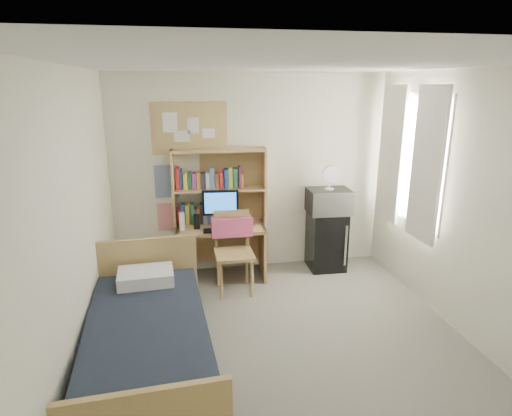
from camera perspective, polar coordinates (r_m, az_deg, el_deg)
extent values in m
cube|color=gray|center=(4.28, 4.44, -18.90)|extent=(3.60, 4.20, 0.02)
cube|color=white|center=(3.51, 5.41, 18.58)|extent=(3.60, 4.20, 0.02)
cube|color=white|center=(5.68, -0.70, 4.51)|extent=(3.60, 0.04, 2.60)
cube|color=white|center=(1.96, 22.37, -21.08)|extent=(3.60, 0.04, 2.60)
cube|color=white|center=(3.67, -23.42, -3.46)|extent=(0.04, 4.20, 2.60)
cube|color=white|center=(4.50, 27.57, -0.49)|extent=(0.04, 4.20, 2.60)
cube|color=white|center=(5.38, 19.85, 6.15)|extent=(0.10, 1.40, 1.70)
cube|color=white|center=(5.03, 21.80, 5.31)|extent=(0.04, 0.55, 1.70)
cube|color=white|center=(5.71, 17.59, 6.89)|extent=(0.04, 0.55, 1.70)
cube|color=tan|center=(5.49, -8.87, 10.47)|extent=(0.94, 0.03, 0.64)
cube|color=#23438F|center=(5.60, -11.86, 3.48)|extent=(0.30, 0.01, 0.42)
cube|color=#E12749|center=(5.72, -11.59, -1.12)|extent=(0.28, 0.01, 0.36)
cube|color=tan|center=(5.61, -4.63, -5.83)|extent=(1.16, 0.64, 0.70)
cube|color=tan|center=(5.16, -2.92, -6.09)|extent=(0.50, 0.50, 0.99)
cube|color=black|center=(5.93, 9.35, -4.23)|extent=(0.49, 0.49, 0.80)
cube|color=black|center=(3.92, -14.16, -18.01)|extent=(1.13, 2.09, 0.56)
cube|color=tan|center=(5.50, -4.88, 2.88)|extent=(1.21, 0.38, 0.97)
cube|color=black|center=(5.36, -4.75, -0.20)|extent=(0.45, 0.07, 0.48)
cube|color=black|center=(5.29, -4.64, -3.00)|extent=(0.45, 0.17, 0.02)
cube|color=black|center=(5.40, -7.89, -1.82)|extent=(0.08, 0.08, 0.18)
cube|color=black|center=(5.42, -1.54, -1.66)|extent=(0.07, 0.07, 0.17)
cylinder|color=white|center=(5.36, -9.83, -1.77)|extent=(0.07, 0.07, 0.23)
cube|color=#E15584|center=(5.25, -3.26, -2.52)|extent=(0.50, 0.15, 0.24)
cube|color=silver|center=(5.75, 9.66, 0.93)|extent=(0.56, 0.43, 0.32)
cylinder|color=white|center=(5.68, 9.81, 3.90)|extent=(0.24, 0.24, 0.29)
cube|color=white|center=(4.41, -14.48, -8.84)|extent=(0.55, 0.40, 0.13)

